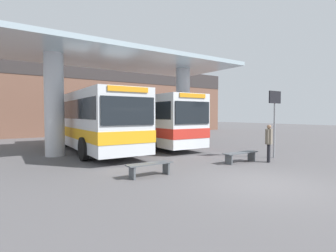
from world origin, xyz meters
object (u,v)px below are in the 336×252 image
waiting_bench_mid_platform (240,155)px  info_sign_platform (275,111)px  waiting_bench_near_pillar (150,167)px  pedestrian_waiting (269,139)px  transit_bus_center_bay (143,119)px  transit_bus_left_bay (90,119)px

waiting_bench_mid_platform → info_sign_platform: 3.11m
waiting_bench_mid_platform → info_sign_platform: bearing=-1.4°
waiting_bench_near_pillar → pedestrian_waiting: 5.83m
transit_bus_center_bay → waiting_bench_mid_platform: size_ratio=6.08×
transit_bus_left_bay → pedestrian_waiting: transit_bus_left_bay is taller
transit_bus_center_bay → pedestrian_waiting: size_ratio=6.73×
waiting_bench_near_pillar → transit_bus_center_bay: bearing=62.7°
waiting_bench_mid_platform → pedestrian_waiting: bearing=-31.1°
transit_bus_center_bay → info_sign_platform: info_sign_platform is taller
info_sign_platform → pedestrian_waiting: info_sign_platform is taller
transit_bus_left_bay → transit_bus_center_bay: size_ratio=1.01×
transit_bus_left_bay → info_sign_platform: bearing=131.9°
transit_bus_left_bay → info_sign_platform: 10.30m
waiting_bench_mid_platform → pedestrian_waiting: size_ratio=1.11×
transit_bus_left_bay → pedestrian_waiting: bearing=124.0°
transit_bus_center_bay → pedestrian_waiting: transit_bus_center_bay is taller
transit_bus_left_bay → waiting_bench_mid_platform: transit_bus_left_bay is taller
info_sign_platform → pedestrian_waiting: bearing=-155.1°
transit_bus_center_bay → waiting_bench_mid_platform: transit_bus_center_bay is taller
transit_bus_center_bay → info_sign_platform: 8.98m
pedestrian_waiting → waiting_bench_near_pillar: bearing=148.5°
pedestrian_waiting → transit_bus_center_bay: bearing=73.6°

